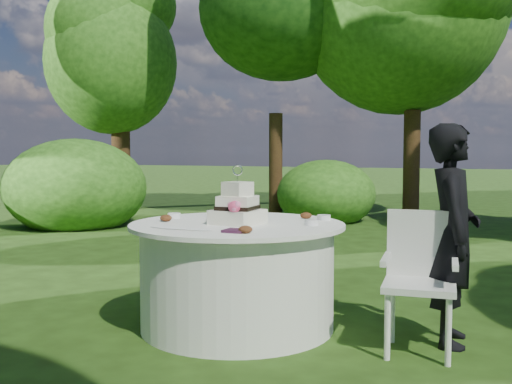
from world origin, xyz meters
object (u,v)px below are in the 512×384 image
guest (452,234)px  table (237,275)px  napkins (235,231)px  cake (237,208)px  chair (420,271)px

guest → table: bearing=91.6°
table → napkins: bearing=-65.6°
cake → chair: cake is taller
guest → napkins: bearing=110.4°
guest → table: guest is taller
table → cake: cake is taller
napkins → guest: bearing=28.9°
guest → chair: (-0.17, -0.22, -0.22)m
table → guest: bearing=10.0°
guest → cake: guest is taller
guest → chair: size_ratio=1.64×
napkins → table: size_ratio=0.09×
cake → chair: 1.32m
guest → chair: bearing=134.1°
cake → chair: bearing=3.8°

